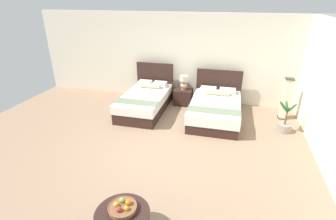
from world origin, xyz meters
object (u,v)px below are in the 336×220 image
(bed_near_corner, at_px, (215,108))
(nightstand, at_px, (183,97))
(bed_near_window, at_px, (146,101))
(potted_palm, at_px, (284,124))
(fruit_bowl, at_px, (123,207))
(coffee_table, at_px, (123,219))
(table_lamp, at_px, (184,82))
(floor_lamp_corner, at_px, (286,99))

(bed_near_corner, height_order, nightstand, bed_near_corner)
(bed_near_window, bearing_deg, potted_palm, -4.84)
(potted_palm, bearing_deg, fruit_bowl, -124.89)
(bed_near_window, relative_size, coffee_table, 2.85)
(bed_near_window, relative_size, potted_palm, 2.65)
(table_lamp, distance_m, floor_lamp_corner, 2.98)
(coffee_table, relative_size, fruit_bowl, 1.89)
(floor_lamp_corner, bearing_deg, potted_palm, -95.60)
(bed_near_corner, height_order, floor_lamp_corner, floor_lamp_corner)
(bed_near_window, height_order, table_lamp, bed_near_window)
(coffee_table, bearing_deg, fruit_bowl, 105.38)
(bed_near_corner, bearing_deg, fruit_bowl, -102.24)
(bed_near_corner, relative_size, table_lamp, 4.91)
(table_lamp, height_order, floor_lamp_corner, floor_lamp_corner)
(table_lamp, xyz_separation_m, potted_palm, (2.88, -1.12, -0.55))
(bed_near_corner, bearing_deg, coffee_table, -101.88)
(nightstand, bearing_deg, bed_near_corner, -35.46)
(nightstand, bearing_deg, bed_near_window, -142.63)
(coffee_table, bearing_deg, floor_lamp_corner, 59.79)
(nightstand, relative_size, table_lamp, 1.24)
(floor_lamp_corner, bearing_deg, bed_near_corner, -165.20)
(table_lamp, height_order, potted_palm, table_lamp)
(nightstand, bearing_deg, coffee_table, -87.93)
(table_lamp, xyz_separation_m, fruit_bowl, (0.17, -5.01, -0.26))
(floor_lamp_corner, bearing_deg, coffee_table, -120.21)
(coffee_table, bearing_deg, nightstand, 92.07)
(floor_lamp_corner, bearing_deg, nightstand, 174.70)
(fruit_bowl, relative_size, potted_palm, 0.49)
(bed_near_window, xyz_separation_m, coffee_table, (1.19, -4.27, 0.01))
(floor_lamp_corner, xyz_separation_m, potted_palm, (-0.08, -0.82, -0.39))
(bed_near_corner, bearing_deg, bed_near_window, 179.98)
(table_lamp, distance_m, potted_palm, 3.14)
(bed_near_window, height_order, coffee_table, bed_near_window)
(bed_near_window, relative_size, bed_near_corner, 1.02)
(coffee_table, xyz_separation_m, potted_palm, (2.70, 3.95, -0.13))
(coffee_table, relative_size, floor_lamp_corner, 0.66)
(table_lamp, height_order, fruit_bowl, table_lamp)
(bed_near_window, xyz_separation_m, nightstand, (1.01, 0.77, -0.06))
(bed_near_window, height_order, potted_palm, bed_near_window)
(nightstand, height_order, table_lamp, table_lamp)
(coffee_table, height_order, fruit_bowl, fruit_bowl)
(bed_near_corner, height_order, fruit_bowl, bed_near_corner)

